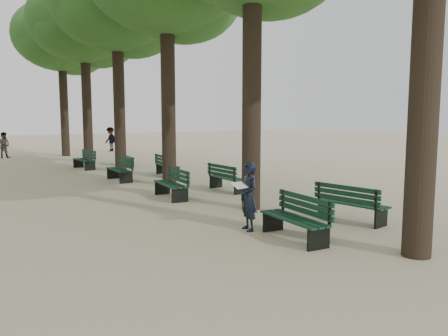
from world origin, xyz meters
TOP-DOWN VIEW (x-y plane):
  - ground at (0.00, 0.00)m, footprint 120.00×120.00m
  - tree_central_3 at (1.50, 13.00)m, footprint 6.00×6.00m
  - tree_central_4 at (1.50, 18.00)m, footprint 6.00×6.00m
  - tree_central_5 at (1.50, 23.00)m, footprint 6.00×6.00m
  - bench_left_0 at (0.37, 0.04)m, footprint 0.77×1.85m
  - bench_left_1 at (0.37, 5.66)m, footprint 0.77×1.85m
  - bench_left_2 at (0.37, 10.16)m, footprint 0.63×1.82m
  - bench_left_3 at (0.37, 15.01)m, footprint 0.69×1.83m
  - bench_right_0 at (2.63, 0.45)m, footprint 0.80×1.86m
  - bench_right_1 at (2.63, 5.79)m, footprint 0.61×1.81m
  - bench_right_2 at (2.63, 10.43)m, footprint 0.81×1.86m
  - bench_right_3 at (2.63, 15.38)m, footprint 0.80×1.86m
  - man_with_map at (0.04, 1.17)m, footprint 0.64×0.66m
  - pedestrian_b at (5.24, 25.06)m, footprint 1.14×0.98m
  - pedestrian_a at (-2.08, 23.66)m, footprint 0.82×0.72m

SIDE VIEW (x-z plane):
  - ground at x=0.00m, z-range 0.00..0.00m
  - bench_left_0 at x=0.37m, z-range -0.19..0.73m
  - bench_left_1 at x=0.37m, z-range -0.19..0.73m
  - bench_left_2 at x=0.37m, z-range -0.19..0.73m
  - bench_left_3 at x=0.37m, z-range -0.19..0.73m
  - bench_right_0 at x=2.63m, z-range -0.19..0.73m
  - bench_right_1 at x=2.63m, z-range -0.19..0.73m
  - bench_right_2 at x=2.63m, z-range -0.19..0.73m
  - bench_right_3 at x=2.63m, z-range -0.19..0.73m
  - man_with_map at x=0.04m, z-range 0.00..1.54m
  - pedestrian_a at x=-2.08m, z-range 0.00..1.61m
  - pedestrian_b at x=5.24m, z-range 0.00..1.79m
  - tree_central_3 at x=1.50m, z-range 2.68..12.63m
  - tree_central_4 at x=1.50m, z-range 2.68..12.63m
  - tree_central_5 at x=1.50m, z-range 2.68..12.63m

